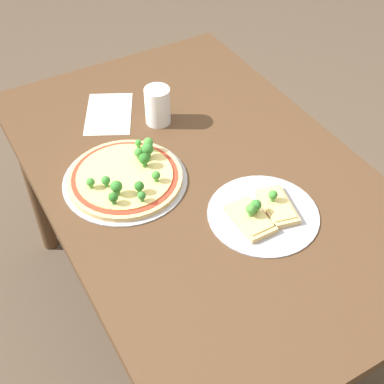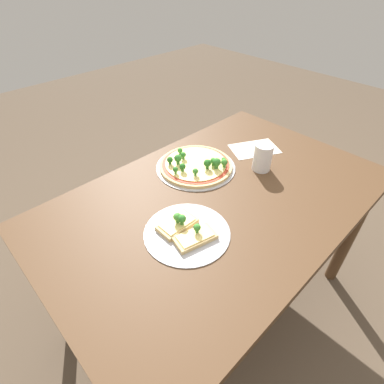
{
  "view_description": "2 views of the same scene",
  "coord_description": "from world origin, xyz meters",
  "px_view_note": "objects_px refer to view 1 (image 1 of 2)",
  "views": [
    {
      "loc": [
        -0.96,
        0.58,
        1.77
      ],
      "look_at": [
        -0.07,
        0.08,
        0.77
      ],
      "focal_mm": 50.0,
      "sensor_mm": 36.0,
      "label": 1
    },
    {
      "loc": [
        -0.69,
        -0.57,
        1.5
      ],
      "look_at": [
        -0.07,
        0.08,
        0.77
      ],
      "focal_mm": 28.0,
      "sensor_mm": 36.0,
      "label": 2
    }
  ],
  "objects_px": {
    "pizza_tray_whole": "(126,177)",
    "drinking_cup": "(158,106)",
    "pizza_tray_slice": "(263,213)",
    "dining_table": "(202,195)"
  },
  "relations": [
    {
      "from": "dining_table",
      "to": "pizza_tray_whole",
      "type": "xyz_separation_m",
      "value": [
        0.07,
        0.2,
        0.1
      ]
    },
    {
      "from": "pizza_tray_slice",
      "to": "drinking_cup",
      "type": "relative_size",
      "value": 2.45
    },
    {
      "from": "dining_table",
      "to": "pizza_tray_whole",
      "type": "bearing_deg",
      "value": 70.09
    },
    {
      "from": "pizza_tray_whole",
      "to": "drinking_cup",
      "type": "relative_size",
      "value": 2.91
    },
    {
      "from": "pizza_tray_whole",
      "to": "drinking_cup",
      "type": "distance_m",
      "value": 0.29
    },
    {
      "from": "dining_table",
      "to": "pizza_tray_whole",
      "type": "distance_m",
      "value": 0.24
    },
    {
      "from": "drinking_cup",
      "to": "pizza_tray_slice",
      "type": "bearing_deg",
      "value": -174.06
    },
    {
      "from": "dining_table",
      "to": "drinking_cup",
      "type": "height_order",
      "value": "drinking_cup"
    },
    {
      "from": "pizza_tray_whole",
      "to": "drinking_cup",
      "type": "xyz_separation_m",
      "value": [
        0.2,
        -0.2,
        0.05
      ]
    },
    {
      "from": "pizza_tray_whole",
      "to": "dining_table",
      "type": "bearing_deg",
      "value": -109.91
    }
  ]
}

